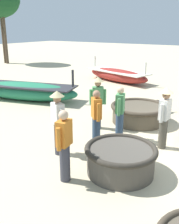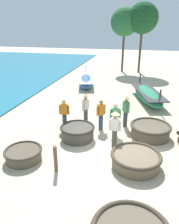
# 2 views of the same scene
# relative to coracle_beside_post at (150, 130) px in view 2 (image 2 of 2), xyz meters

# --- Properties ---
(ground_plane) EXTENTS (80.00, 80.00, 0.00)m
(ground_plane) POSITION_rel_coracle_beside_post_xyz_m (-1.17, -2.06, -0.34)
(ground_plane) COLOR #C6B793
(coracle_beside_post) EXTENTS (1.91, 1.91, 0.62)m
(coracle_beside_post) POSITION_rel_coracle_beside_post_xyz_m (0.00, 0.00, 0.00)
(coracle_beside_post) COLOR brown
(coracle_beside_post) RESTS_ON ground
(coracle_center) EXTENTS (1.61, 1.61, 0.64)m
(coracle_center) POSITION_rel_coracle_beside_post_xyz_m (-3.29, -0.99, 0.00)
(coracle_center) COLOR #4C473F
(coracle_center) RESTS_ON ground
(coracle_front_left) EXTENTS (1.49, 1.49, 0.46)m
(coracle_front_left) POSITION_rel_coracle_beside_post_xyz_m (-4.87, -3.12, -0.09)
(coracle_front_left) COLOR brown
(coracle_front_left) RESTS_ON ground
(coracle_far_left) EXTENTS (1.91, 1.91, 0.54)m
(coracle_far_left) POSITION_rel_coracle_beside_post_xyz_m (-0.57, -2.52, -0.05)
(coracle_far_left) COLOR brown
(coracle_far_left) RESTS_ON ground
(long_boat_ochre_hull) EXTENTS (2.24, 4.58, 1.41)m
(long_boat_ochre_hull) POSITION_rel_coracle_beside_post_xyz_m (-5.26, 8.38, 0.06)
(long_boat_ochre_hull) COLOR #285693
(long_boat_ochre_hull) RESTS_ON ground
(long_boat_white_hull) EXTENTS (2.60, 5.10, 1.44)m
(long_boat_white_hull) POSITION_rel_coracle_beside_post_xyz_m (-0.08, 5.38, 0.07)
(long_boat_white_hull) COLOR #237551
(long_boat_white_hull) RESTS_ON ground
(fisherman_standing_right) EXTENTS (0.38, 0.45, 1.67)m
(fisherman_standing_right) POSITION_rel_coracle_beside_post_xyz_m (-1.25, 0.87, 0.62)
(fisherman_standing_right) COLOR #383842
(fisherman_standing_right) RESTS_ON ground
(fisherman_crouching) EXTENTS (0.36, 0.50, 1.67)m
(fisherman_crouching) POSITION_rel_coracle_beside_post_xyz_m (-3.33, 0.75, 0.62)
(fisherman_crouching) COLOR #383842
(fisherman_crouching) RESTS_ON ground
(fisherman_hauling) EXTENTS (0.40, 0.41, 1.57)m
(fisherman_hauling) POSITION_rel_coracle_beside_post_xyz_m (-2.41, 0.20, 0.50)
(fisherman_hauling) COLOR #2D425B
(fisherman_hauling) RESTS_ON ground
(fisherman_by_coracle) EXTENTS (0.51, 0.31, 1.57)m
(fisherman_by_coracle) POSITION_rel_coracle_beside_post_xyz_m (-1.67, -0.12, 0.50)
(fisherman_by_coracle) COLOR #2D425B
(fisherman_by_coracle) RESTS_ON ground
(fisherman_with_hat) EXTENTS (0.53, 0.36, 1.67)m
(fisherman_with_hat) POSITION_rel_coracle_beside_post_xyz_m (-1.53, -1.35, 0.62)
(fisherman_with_hat) COLOR #4C473D
(fisherman_with_hat) RESTS_ON ground
(fisherman_standing_left) EXTENTS (0.52, 0.27, 1.57)m
(fisherman_standing_left) POSITION_rel_coracle_beside_post_xyz_m (-4.21, -0.15, 0.50)
(fisherman_standing_left) COLOR #383842
(fisherman_standing_left) RESTS_ON ground
(mooring_post_mid_beach) EXTENTS (0.14, 0.14, 1.02)m
(mooring_post_mid_beach) POSITION_rel_coracle_beside_post_xyz_m (-3.36, -3.50, 0.17)
(mooring_post_mid_beach) COLOR brown
(mooring_post_mid_beach) RESTS_ON ground
(tree_center) EXTENTS (2.92, 2.92, 6.65)m
(tree_center) POSITION_rel_coracle_beside_post_xyz_m (-2.79, 15.17, 4.82)
(tree_center) COLOR #4C3D2D
(tree_center) RESTS_ON ground
(tree_tall_back) EXTENTS (3.11, 3.11, 7.09)m
(tree_tall_back) POSITION_rel_coracle_beside_post_xyz_m (-0.97, 15.04, 5.17)
(tree_tall_back) COLOR #4C3D2D
(tree_tall_back) RESTS_ON ground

